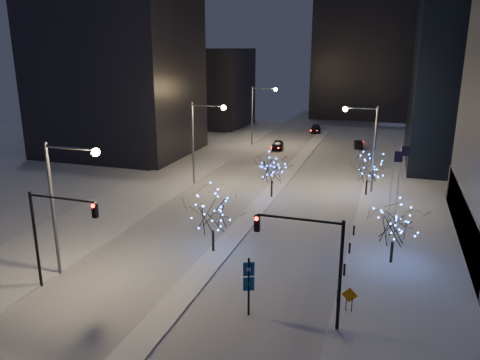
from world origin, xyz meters
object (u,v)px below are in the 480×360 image
at_px(car_far, 316,129).
at_px(holiday_tree_median_far, 272,168).
at_px(holiday_tree_plaza_far, 368,168).
at_px(street_lamp_east, 367,138).
at_px(car_mid, 358,144).
at_px(holiday_tree_median_near, 213,211).
at_px(traffic_signal_east, 314,254).
at_px(street_lamp_w_near, 63,192).
at_px(wayfinding_sign, 249,281).
at_px(holiday_tree_plaza_near, 394,224).
at_px(street_lamp_w_mid, 201,132).
at_px(car_near, 278,145).
at_px(construction_sign, 349,297).
at_px(street_lamp_w_far, 258,107).
at_px(traffic_signal_west, 53,226).

height_order(car_far, holiday_tree_median_far, holiday_tree_median_far).
distance_m(holiday_tree_median_far, holiday_tree_plaza_far, 10.77).
height_order(street_lamp_east, car_mid, street_lamp_east).
bearing_deg(street_lamp_east, holiday_tree_median_near, -116.79).
xyz_separation_m(car_mid, holiday_tree_plaza_far, (2.90, -26.89, 2.65)).
distance_m(street_lamp_east, traffic_signal_east, 29.08).
height_order(street_lamp_w_near, holiday_tree_median_near, street_lamp_w_near).
height_order(holiday_tree_median_near, wayfinding_sign, holiday_tree_median_near).
distance_m(traffic_signal_east, holiday_tree_plaza_near, 11.38).
bearing_deg(traffic_signal_east, car_mid, 91.41).
bearing_deg(street_lamp_w_mid, car_far, 79.63).
distance_m(car_near, wayfinding_sign, 49.80).
distance_m(street_lamp_east, construction_sign, 27.40).
xyz_separation_m(car_mid, holiday_tree_median_near, (-8.10, -46.36, 2.94)).
bearing_deg(holiday_tree_plaza_far, car_near, 125.93).
xyz_separation_m(street_lamp_east, car_mid, (-2.48, 25.40, -5.80)).
distance_m(holiday_tree_median_near, holiday_tree_plaza_far, 22.37).
distance_m(street_lamp_w_near, street_lamp_w_mid, 25.00).
relative_size(street_lamp_w_far, street_lamp_east, 1.00).
bearing_deg(car_far, car_mid, -61.10).
relative_size(street_lamp_w_mid, car_mid, 2.53).
relative_size(street_lamp_w_near, traffic_signal_east, 1.43).
bearing_deg(traffic_signal_west, construction_sign, 9.16).
bearing_deg(car_mid, street_lamp_w_near, 65.40).
distance_m(holiday_tree_plaza_near, wayfinding_sign, 13.38).
bearing_deg(holiday_tree_median_near, car_far, 90.98).
bearing_deg(car_mid, holiday_tree_plaza_near, 90.15).
distance_m(street_lamp_w_mid, wayfinding_sign, 29.78).
relative_size(street_lamp_w_mid, car_near, 2.28).
bearing_deg(construction_sign, holiday_tree_plaza_far, 89.13).
distance_m(street_lamp_w_mid, traffic_signal_west, 27.06).
distance_m(car_mid, car_far, 15.25).
relative_size(traffic_signal_west, wayfinding_sign, 1.78).
bearing_deg(holiday_tree_median_near, street_lamp_w_mid, 115.17).
height_order(street_lamp_w_mid, construction_sign, street_lamp_w_mid).
bearing_deg(street_lamp_w_far, car_far, 64.56).
relative_size(street_lamp_w_near, wayfinding_sign, 2.55).
xyz_separation_m(car_near, car_mid, (12.51, 5.63, -0.10)).
distance_m(traffic_signal_west, construction_sign, 20.00).
relative_size(street_lamp_w_far, construction_sign, 5.98).
xyz_separation_m(street_lamp_w_near, car_far, (7.44, 65.64, -5.81)).
bearing_deg(car_near, holiday_tree_median_near, -91.72).
distance_m(holiday_tree_median_near, holiday_tree_plaza_near, 14.13).
xyz_separation_m(street_lamp_w_near, holiday_tree_median_near, (8.44, 7.04, -2.91)).
height_order(car_mid, holiday_tree_plaza_far, holiday_tree_plaza_far).
distance_m(holiday_tree_median_near, wayfinding_sign, 9.81).
bearing_deg(holiday_tree_plaza_near, holiday_tree_median_far, 134.47).
bearing_deg(car_far, holiday_tree_plaza_near, -82.89).
distance_m(car_near, holiday_tree_median_far, 25.96).
distance_m(car_mid, holiday_tree_plaza_far, 27.18).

